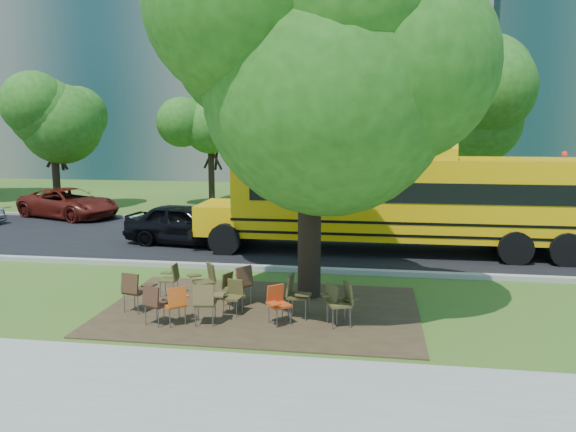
% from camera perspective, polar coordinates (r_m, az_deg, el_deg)
% --- Properties ---
extents(ground, '(160.00, 160.00, 0.00)m').
position_cam_1_polar(ground, '(13.54, -6.49, -8.64)').
color(ground, '#345A1C').
rests_on(ground, ground).
extents(sidewalk, '(60.00, 4.00, 0.04)m').
position_cam_1_polar(sidewalk, '(9.16, -15.10, -17.80)').
color(sidewalk, gray).
rests_on(sidewalk, ground).
extents(dirt_patch, '(7.00, 4.50, 0.03)m').
position_cam_1_polar(dirt_patch, '(12.86, -2.72, -9.51)').
color(dirt_patch, '#382819').
rests_on(dirt_patch, ground).
extents(asphalt_road, '(80.00, 8.00, 0.04)m').
position_cam_1_polar(asphalt_road, '(20.16, -1.28, -2.60)').
color(asphalt_road, black).
rests_on(asphalt_road, ground).
extents(kerb_near, '(80.00, 0.25, 0.14)m').
position_cam_1_polar(kerb_near, '(16.32, -3.73, -5.26)').
color(kerb_near, gray).
rests_on(kerb_near, ground).
extents(kerb_far, '(80.00, 0.25, 0.14)m').
position_cam_1_polar(kerb_far, '(24.13, 0.42, -0.53)').
color(kerb_far, gray).
rests_on(kerb_far, ground).
extents(building_main, '(38.00, 16.00, 22.00)m').
position_cam_1_polar(building_main, '(50.24, -4.71, 16.98)').
color(building_main, slate).
rests_on(building_main, ground).
extents(bg_tree_0, '(5.20, 5.20, 7.18)m').
position_cam_1_polar(bg_tree_0, '(29.76, -22.83, 9.30)').
color(bg_tree_0, black).
rests_on(bg_tree_0, ground).
extents(bg_tree_2, '(4.80, 4.80, 6.62)m').
position_cam_1_polar(bg_tree_2, '(29.66, -7.90, 9.23)').
color(bg_tree_2, black).
rests_on(bg_tree_2, ground).
extents(bg_tree_3, '(5.60, 5.60, 7.84)m').
position_cam_1_polar(bg_tree_3, '(26.84, 18.85, 10.60)').
color(bg_tree_3, black).
rests_on(bg_tree_3, ground).
extents(main_tree, '(7.09, 7.09, 9.10)m').
position_cam_1_polar(main_tree, '(13.30, 2.29, 15.27)').
color(main_tree, black).
rests_on(main_tree, ground).
extents(school_bus, '(12.74, 2.95, 3.11)m').
position_cam_1_polar(school_bus, '(18.61, 12.02, 1.76)').
color(school_bus, '#E0A607').
rests_on(school_bus, ground).
extents(chair_0, '(0.70, 0.55, 0.94)m').
position_cam_1_polar(chair_0, '(12.95, -15.28, -7.08)').
color(chair_0, '#402817').
rests_on(chair_0, ground).
extents(chair_1, '(0.69, 0.54, 0.88)m').
position_cam_1_polar(chair_1, '(12.05, -13.24, -8.41)').
color(chair_1, '#402417').
rests_on(chair_1, ground).
extents(chair_2, '(0.58, 0.74, 0.86)m').
position_cam_1_polar(chair_2, '(11.98, -11.29, -8.49)').
color(chair_2, '#CC5115').
rests_on(chair_2, ground).
extents(chair_3, '(0.57, 0.46, 0.79)m').
position_cam_1_polar(chair_3, '(12.49, -5.65, -7.84)').
color(chair_3, '#4E4421').
rests_on(chair_3, ground).
extents(chair_4, '(0.62, 0.61, 0.92)m').
position_cam_1_polar(chair_4, '(11.85, -8.34, -8.40)').
color(chair_4, brown).
rests_on(chair_4, ground).
extents(chair_5, '(0.57, 0.72, 0.84)m').
position_cam_1_polar(chair_5, '(11.81, -1.09, -8.62)').
color(chair_5, '#C03E14').
rests_on(chair_5, ground).
extents(chair_6, '(0.73, 0.65, 0.95)m').
position_cam_1_polar(chair_6, '(11.76, 5.45, -8.39)').
color(chair_6, '#4E4421').
rests_on(chair_6, ground).
extents(chair_7, '(0.74, 0.59, 0.86)m').
position_cam_1_polar(chair_7, '(11.91, 5.01, -8.44)').
color(chair_7, '#423A1C').
rests_on(chair_7, ground).
extents(chair_8, '(0.49, 0.53, 0.82)m').
position_cam_1_polar(chair_8, '(13.99, -11.79, -6.03)').
color(chair_8, '#49461F').
rests_on(chair_8, ground).
extents(chair_9, '(0.78, 0.62, 0.92)m').
position_cam_1_polar(chair_9, '(13.49, -8.37, -6.25)').
color(chair_9, '#463D1E').
rests_on(chair_9, ground).
extents(chair_10, '(0.51, 0.65, 0.79)m').
position_cam_1_polar(chair_10, '(13.02, -5.87, -7.11)').
color(chair_10, '#4B4820').
rests_on(chair_10, ground).
extents(chair_11, '(0.65, 0.83, 0.97)m').
position_cam_1_polar(chair_11, '(13.03, -4.75, -6.59)').
color(chair_11, '#4E2F1B').
rests_on(chair_11, ground).
extents(chair_12, '(0.57, 0.67, 0.97)m').
position_cam_1_polar(chair_12, '(12.16, 0.83, -7.72)').
color(chair_12, '#453B1D').
rests_on(chair_12, ground).
extents(black_car, '(4.49, 2.29, 1.47)m').
position_cam_1_polar(black_car, '(19.86, -10.29, -0.83)').
color(black_car, black).
rests_on(black_car, ground).
extents(bg_car_red, '(5.33, 3.80, 1.35)m').
position_cam_1_polar(bg_car_red, '(27.12, -21.35, 1.21)').
color(bg_car_red, '#51130D').
rests_on(bg_car_red, ground).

